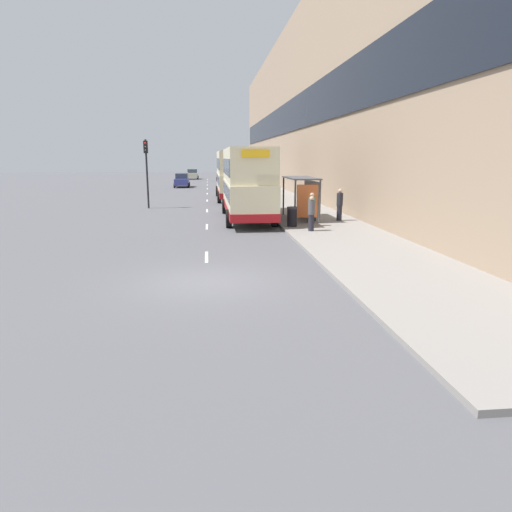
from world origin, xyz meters
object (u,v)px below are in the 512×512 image
at_px(pedestrian_3, 314,205).
at_px(litter_bin, 292,217).
at_px(double_decker_bus_near, 247,182).
at_px(car_1, 223,176).
at_px(car_3, 192,174).
at_px(pedestrian_at_shelter, 340,204).
at_px(bus_shelter, 305,190).
at_px(car_0, 182,180).
at_px(pedestrian_1, 312,209).
at_px(pedestrian_4, 311,213).
at_px(double_decker_bus_ahead, 232,174).
at_px(pedestrian_2, 313,203).
at_px(car_2, 231,183).
at_px(traffic_light_far_kerb, 146,162).

distance_m(pedestrian_3, litter_bin, 2.71).
relative_size(double_decker_bus_near, car_1, 2.29).
relative_size(double_decker_bus_near, litter_bin, 9.66).
bearing_deg(pedestrian_3, car_3, 98.91).
relative_size(pedestrian_at_shelter, pedestrian_3, 1.01).
distance_m(bus_shelter, pedestrian_3, 1.08).
distance_m(car_0, pedestrian_1, 37.16).
relative_size(pedestrian_3, pedestrian_4, 1.05).
distance_m(double_decker_bus_ahead, pedestrian_4, 19.87).
height_order(bus_shelter, pedestrian_4, bus_shelter).
height_order(double_decker_bus_ahead, car_3, double_decker_bus_ahead).
bearing_deg(double_decker_bus_ahead, pedestrian_4, -81.45).
distance_m(bus_shelter, car_1, 48.61).
bearing_deg(car_3, double_decker_bus_ahead, 96.93).
height_order(car_0, pedestrian_2, pedestrian_2).
xyz_separation_m(bus_shelter, litter_bin, (-1.22, -2.67, -1.21)).
relative_size(car_1, car_3, 1.10).
bearing_deg(car_2, bus_shelter, -83.99).
bearing_deg(traffic_light_far_kerb, pedestrian_4, -52.97).
xyz_separation_m(pedestrian_4, traffic_light_far_kerb, (-9.64, 12.78, 2.37)).
height_order(double_decker_bus_ahead, litter_bin, double_decker_bus_ahead).
relative_size(car_2, pedestrian_1, 2.21).
relative_size(car_3, pedestrian_2, 2.17).
bearing_deg(litter_bin, car_1, 92.31).
xyz_separation_m(pedestrian_at_shelter, pedestrian_4, (-2.48, -3.59, -0.05)).
distance_m(bus_shelter, double_decker_bus_near, 3.58).
bearing_deg(car_1, pedestrian_4, -87.01).
height_order(double_decker_bus_near, car_0, double_decker_bus_near).
distance_m(double_decker_bus_near, pedestrian_1, 5.20).
bearing_deg(car_2, pedestrian_1, -84.79).
bearing_deg(pedestrian_2, pedestrian_4, -103.86).
xyz_separation_m(car_3, pedestrian_4, (7.84, -59.89, 0.17)).
distance_m(bus_shelter, double_decker_bus_ahead, 15.75).
relative_size(double_decker_bus_ahead, pedestrian_at_shelter, 5.85).
bearing_deg(car_2, pedestrian_2, -82.51).
bearing_deg(pedestrian_at_shelter, traffic_light_far_kerb, 142.84).
bearing_deg(pedestrian_1, traffic_light_far_kerb, 131.93).
bearing_deg(pedestrian_1, car_2, 95.21).
xyz_separation_m(pedestrian_1, pedestrian_3, (0.59, 2.06, 0.02)).
relative_size(double_decker_bus_near, pedestrian_4, 5.82).
bearing_deg(car_1, double_decker_bus_near, -90.01).
bearing_deg(car_1, car_3, 125.40).
bearing_deg(pedestrian_at_shelter, bus_shelter, 161.23).
distance_m(car_0, car_3, 22.19).
bearing_deg(car_2, double_decker_bus_near, -90.83).
bearing_deg(double_decker_bus_near, car_0, 100.08).
bearing_deg(pedestrian_3, double_decker_bus_near, 153.17).
xyz_separation_m(pedestrian_4, litter_bin, (-0.69, 1.59, -0.36)).
xyz_separation_m(double_decker_bus_ahead, car_2, (0.57, 12.32, -1.45)).
xyz_separation_m(pedestrian_1, litter_bin, (-1.07, -0.04, -0.39)).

